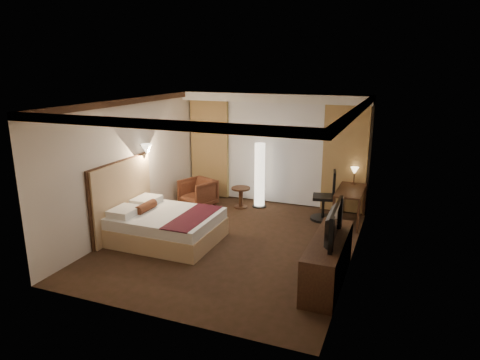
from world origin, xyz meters
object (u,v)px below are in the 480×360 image
at_px(armchair, 198,192).
at_px(television, 328,218).
at_px(side_table, 241,198).
at_px(dresser, 328,261).
at_px(bed, 167,227).
at_px(floor_lamp, 260,175).
at_px(desk, 350,206).
at_px(office_chair, 324,195).

xyz_separation_m(armchair, television, (3.59, -2.62, 0.70)).
relative_size(armchair, side_table, 1.47).
bearing_deg(television, dresser, -91.90).
distance_m(bed, armchair, 2.16).
height_order(armchair, floor_lamp, floor_lamp).
distance_m(desk, office_chair, 0.60).
bearing_deg(bed, television, -8.95).
relative_size(floor_lamp, dresser, 0.83).
bearing_deg(side_table, dresser, -48.07).
xyz_separation_m(armchair, floor_lamp, (1.40, 0.51, 0.42)).
bearing_deg(desk, floor_lamp, 172.58).
bearing_deg(dresser, desk, 91.00).
xyz_separation_m(floor_lamp, office_chair, (1.60, -0.33, -0.22)).
bearing_deg(television, armchair, 51.95).
distance_m(bed, television, 3.32).
relative_size(armchair, floor_lamp, 0.47).
relative_size(desk, dresser, 0.67).
height_order(desk, dresser, desk).
xyz_separation_m(desk, television, (0.02, -2.85, 0.70)).
bearing_deg(office_chair, desk, -5.29).
relative_size(floor_lamp, desk, 1.25).
bearing_deg(office_chair, bed, -148.87).
relative_size(armchair, dresser, 0.39).
bearing_deg(television, bed, 79.15).
distance_m(dresser, television, 0.71).
bearing_deg(bed, office_chair, 41.49).
bearing_deg(armchair, side_table, 38.02).
bearing_deg(dresser, floor_lamp, 125.30).
xyz_separation_m(bed, side_table, (0.60, 2.41, -0.04)).
height_order(floor_lamp, desk, floor_lamp).
relative_size(side_table, television, 0.43).
height_order(armchair, television, television).
xyz_separation_m(office_chair, dresser, (0.61, -2.80, -0.20)).
relative_size(office_chair, television, 0.96).
bearing_deg(armchair, office_chair, 25.60).
relative_size(desk, office_chair, 1.12).
distance_m(floor_lamp, office_chair, 1.65).
distance_m(armchair, side_table, 1.05).
height_order(side_table, floor_lamp, floor_lamp).
distance_m(office_chair, television, 2.91).
bearing_deg(armchair, bed, -56.97).
xyz_separation_m(side_table, office_chair, (2.00, -0.11, 0.31)).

